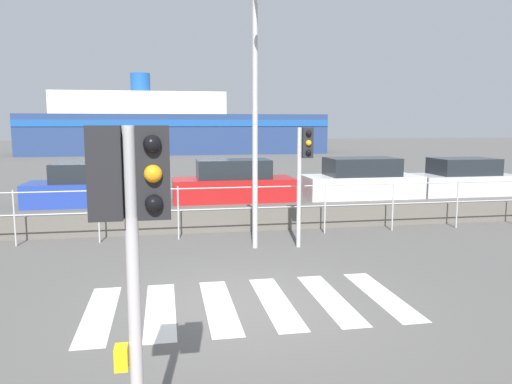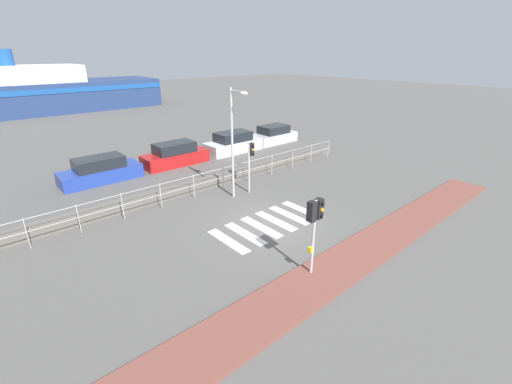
# 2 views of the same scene
# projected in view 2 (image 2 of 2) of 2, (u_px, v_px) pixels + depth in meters

# --- Properties ---
(ground_plane) EXTENTS (160.00, 160.00, 0.00)m
(ground_plane) POSITION_uv_depth(u_px,v_px,m) (268.00, 224.00, 15.27)
(ground_plane) COLOR #565451
(sidewalk_brick) EXTENTS (24.00, 1.80, 0.12)m
(sidewalk_brick) POSITION_uv_depth(u_px,v_px,m) (346.00, 262.00, 12.40)
(sidewalk_brick) COLOR brown
(sidewalk_brick) RESTS_ON ground_plane
(crosswalk) EXTENTS (4.95, 2.40, 0.01)m
(crosswalk) POSITION_uv_depth(u_px,v_px,m) (268.00, 224.00, 15.27)
(crosswalk) COLOR silver
(crosswalk) RESTS_ON ground_plane
(seawall) EXTENTS (22.78, 0.55, 0.57)m
(seawall) POSITION_uv_depth(u_px,v_px,m) (200.00, 185.00, 19.01)
(seawall) COLOR #605B54
(seawall) RESTS_ON ground_plane
(harbor_fence) EXTENTS (20.54, 0.04, 1.32)m
(harbor_fence) POSITION_uv_depth(u_px,v_px,m) (209.00, 179.00, 18.18)
(harbor_fence) COLOR #B2B2B5
(harbor_fence) RESTS_ON ground_plane
(traffic_light_near) EXTENTS (0.58, 0.41, 2.81)m
(traffic_light_near) POSITION_uv_depth(u_px,v_px,m) (315.00, 218.00, 10.96)
(traffic_light_near) COLOR #B2B2B5
(traffic_light_near) RESTS_ON ground_plane
(traffic_light_far) EXTENTS (0.34, 0.32, 2.73)m
(traffic_light_far) POSITION_uv_depth(u_px,v_px,m) (251.00, 157.00, 18.01)
(traffic_light_far) COLOR #B2B2B5
(traffic_light_far) RESTS_ON ground_plane
(streetlamp) EXTENTS (0.32, 1.24, 5.58)m
(streetlamp) POSITION_uv_depth(u_px,v_px,m) (235.00, 132.00, 16.67)
(streetlamp) COLOR #B2B2B5
(streetlamp) RESTS_ON ground_plane
(ferry_boat) EXTENTS (27.33, 8.38, 7.42)m
(ferry_boat) POSITION_uv_depth(u_px,v_px,m) (39.00, 93.00, 42.56)
(ferry_boat) COLOR navy
(ferry_boat) RESTS_ON ground_plane
(parked_car_blue) EXTENTS (4.51, 1.76, 1.46)m
(parked_car_blue) POSITION_uv_depth(u_px,v_px,m) (100.00, 171.00, 20.12)
(parked_car_blue) COLOR #233D9E
(parked_car_blue) RESTS_ON ground_plane
(parked_car_red) EXTENTS (4.39, 1.72, 1.51)m
(parked_car_red) POSITION_uv_depth(u_px,v_px,m) (175.00, 155.00, 23.11)
(parked_car_red) COLOR #B21919
(parked_car_red) RESTS_ON ground_plane
(parked_car_white) EXTENTS (4.43, 1.85, 1.51)m
(parked_car_white) POSITION_uv_depth(u_px,v_px,m) (233.00, 143.00, 26.13)
(parked_car_white) COLOR silver
(parked_car_white) RESTS_ON ground_plane
(parked_car_silver) EXTENTS (4.00, 1.84, 1.45)m
(parked_car_silver) POSITION_uv_depth(u_px,v_px,m) (274.00, 135.00, 28.77)
(parked_car_silver) COLOR #BCBCC1
(parked_car_silver) RESTS_ON ground_plane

